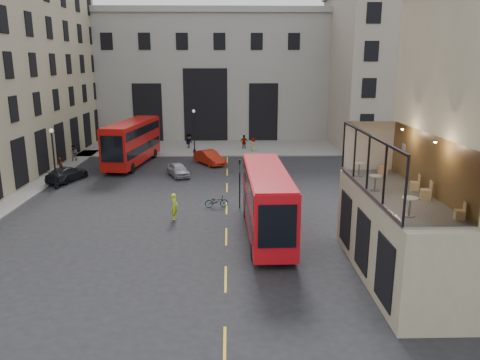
{
  "coord_description": "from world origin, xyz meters",
  "views": [
    {
      "loc": [
        -1.78,
        -22.13,
        10.91
      ],
      "look_at": [
        -1.05,
        8.96,
        3.0
      ],
      "focal_mm": 35.0,
      "sensor_mm": 36.0,
      "label": 1
    }
  ],
  "objects_px": {
    "traffic_light_near": "(240,177)",
    "cafe_chair_c": "(415,185)",
    "bicycle": "(217,201)",
    "pedestrian_e": "(60,163)",
    "cyclist": "(175,206)",
    "bus_far": "(132,141)",
    "pedestrian_c": "(244,142)",
    "cafe_chair_a": "(460,214)",
    "traffic_light_far": "(107,142)",
    "car_a": "(178,170)",
    "cafe_table_mid": "(375,180)",
    "pedestrian_d": "(253,145)",
    "pedestrian_a": "(74,154)",
    "pedestrian_b": "(189,142)",
    "bus_near": "(267,199)",
    "cafe_table_near": "(410,204)",
    "cafe_chair_d": "(383,170)",
    "cafe_table_far": "(359,167)",
    "street_lamp_b": "(194,134)",
    "street_lamp_a": "(54,162)",
    "cafe_chair_b": "(426,194)",
    "car_b": "(209,158)",
    "car_c": "(67,174)"
  },
  "relations": [
    {
      "from": "cafe_chair_d",
      "to": "cafe_table_near",
      "type": "bearing_deg",
      "value": -99.75
    },
    {
      "from": "cafe_table_far",
      "to": "cafe_chair_c",
      "type": "bearing_deg",
      "value": -57.96
    },
    {
      "from": "pedestrian_a",
      "to": "cafe_table_near",
      "type": "height_order",
      "value": "cafe_table_near"
    },
    {
      "from": "traffic_light_far",
      "to": "bus_far",
      "type": "xyz_separation_m",
      "value": [
        2.79,
        -0.04,
        0.2
      ]
    },
    {
      "from": "bus_far",
      "to": "cafe_chair_c",
      "type": "bearing_deg",
      "value": -54.42
    },
    {
      "from": "traffic_light_far",
      "to": "cafe_chair_c",
      "type": "xyz_separation_m",
      "value": [
        22.55,
        -27.66,
        2.43
      ]
    },
    {
      "from": "street_lamp_b",
      "to": "pedestrian_e",
      "type": "height_order",
      "value": "street_lamp_b"
    },
    {
      "from": "cyclist",
      "to": "pedestrian_c",
      "type": "distance_m",
      "value": 27.46
    },
    {
      "from": "street_lamp_a",
      "to": "street_lamp_b",
      "type": "distance_m",
      "value": 19.42
    },
    {
      "from": "street_lamp_a",
      "to": "pedestrian_d",
      "type": "xyz_separation_m",
      "value": [
        18.19,
        17.0,
        -1.53
      ]
    },
    {
      "from": "cafe_chair_b",
      "to": "cafe_chair_c",
      "type": "relative_size",
      "value": 1.08
    },
    {
      "from": "street_lamp_b",
      "to": "car_b",
      "type": "distance_m",
      "value": 6.75
    },
    {
      "from": "cafe_chair_a",
      "to": "cafe_chair_c",
      "type": "xyz_separation_m",
      "value": [
        -0.11,
        4.49,
        0.02
      ]
    },
    {
      "from": "pedestrian_e",
      "to": "cafe_chair_d",
      "type": "xyz_separation_m",
      "value": [
        26.03,
        -21.06,
        4.06
      ]
    },
    {
      "from": "bus_far",
      "to": "pedestrian_c",
      "type": "relative_size",
      "value": 6.31
    },
    {
      "from": "pedestrian_d",
      "to": "bus_near",
      "type": "bearing_deg",
      "value": 160.41
    },
    {
      "from": "cyclist",
      "to": "pedestrian_a",
      "type": "height_order",
      "value": "pedestrian_a"
    },
    {
      "from": "cafe_table_near",
      "to": "bicycle",
      "type": "bearing_deg",
      "value": 118.15
    },
    {
      "from": "car_c",
      "to": "bus_far",
      "type": "bearing_deg",
      "value": -106.22
    },
    {
      "from": "pedestrian_e",
      "to": "cafe_chair_b",
      "type": "relative_size",
      "value": 1.79
    },
    {
      "from": "car_a",
      "to": "pedestrian_e",
      "type": "height_order",
      "value": "pedestrian_e"
    },
    {
      "from": "traffic_light_near",
      "to": "cafe_chair_c",
      "type": "relative_size",
      "value": 4.55
    },
    {
      "from": "car_b",
      "to": "cafe_chair_d",
      "type": "distance_m",
      "value": 26.71
    },
    {
      "from": "cafe_table_mid",
      "to": "pedestrian_d",
      "type": "bearing_deg",
      "value": 97.16
    },
    {
      "from": "bus_near",
      "to": "cafe_chair_a",
      "type": "distance_m",
      "value": 12.79
    },
    {
      "from": "car_a",
      "to": "car_b",
      "type": "height_order",
      "value": "car_b"
    },
    {
      "from": "pedestrian_a",
      "to": "car_a",
      "type": "bearing_deg",
      "value": -28.06
    },
    {
      "from": "car_a",
      "to": "pedestrian_c",
      "type": "bearing_deg",
      "value": 40.9
    },
    {
      "from": "pedestrian_b",
      "to": "bus_far",
      "type": "bearing_deg",
      "value": -179.41
    },
    {
      "from": "car_c",
      "to": "pedestrian_a",
      "type": "bearing_deg",
      "value": -59.19
    },
    {
      "from": "cyclist",
      "to": "cafe_chair_c",
      "type": "height_order",
      "value": "cafe_chair_c"
    },
    {
      "from": "pedestrian_c",
      "to": "cafe_table_far",
      "type": "distance_m",
      "value": 33.61
    },
    {
      "from": "bus_far",
      "to": "cafe_table_near",
      "type": "distance_m",
      "value": 36.45
    },
    {
      "from": "cafe_chair_b",
      "to": "car_a",
      "type": "bearing_deg",
      "value": 121.03
    },
    {
      "from": "traffic_light_far",
      "to": "bicycle",
      "type": "relative_size",
      "value": 2.15
    },
    {
      "from": "cafe_chair_b",
      "to": "traffic_light_near",
      "type": "bearing_deg",
      "value": 122.63
    },
    {
      "from": "bicycle",
      "to": "pedestrian_e",
      "type": "relative_size",
      "value": 1.1
    },
    {
      "from": "cyclist",
      "to": "cafe_chair_a",
      "type": "relative_size",
      "value": 2.5
    },
    {
      "from": "traffic_light_near",
      "to": "car_a",
      "type": "height_order",
      "value": "traffic_light_near"
    },
    {
      "from": "traffic_light_far",
      "to": "street_lamp_b",
      "type": "xyz_separation_m",
      "value": [
        9.0,
        6.0,
        -0.03
      ]
    },
    {
      "from": "cafe_table_near",
      "to": "cafe_table_mid",
      "type": "relative_size",
      "value": 1.06
    },
    {
      "from": "traffic_light_far",
      "to": "street_lamp_a",
      "type": "height_order",
      "value": "street_lamp_a"
    },
    {
      "from": "traffic_light_near",
      "to": "bicycle",
      "type": "distance_m",
      "value": 2.66
    },
    {
      "from": "pedestrian_e",
      "to": "cyclist",
      "type": "bearing_deg",
      "value": 16.66
    },
    {
      "from": "bicycle",
      "to": "pedestrian_e",
      "type": "height_order",
      "value": "pedestrian_e"
    },
    {
      "from": "pedestrian_a",
      "to": "cafe_chair_d",
      "type": "bearing_deg",
      "value": -43.23
    },
    {
      "from": "pedestrian_a",
      "to": "cafe_table_mid",
      "type": "relative_size",
      "value": 2.48
    },
    {
      "from": "bus_near",
      "to": "bus_far",
      "type": "height_order",
      "value": "bus_far"
    },
    {
      "from": "traffic_light_near",
      "to": "pedestrian_d",
      "type": "height_order",
      "value": "traffic_light_near"
    },
    {
      "from": "bus_far",
      "to": "cafe_chair_a",
      "type": "bearing_deg",
      "value": -58.25
    }
  ]
}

